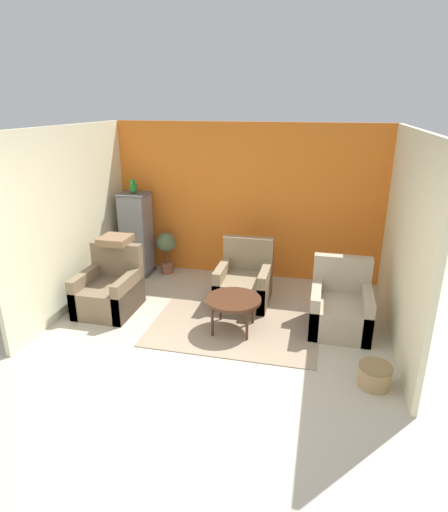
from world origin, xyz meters
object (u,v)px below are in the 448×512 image
object	(u,v)px
coffee_table	(233,301)
potted_plant	(166,246)
birdcage	(137,234)
parrot	(133,187)
armchair_right	(340,309)
armchair_middle	(244,283)
armchair_left	(110,291)
wicker_basket	(375,375)

from	to	relation	value
coffee_table	potted_plant	size ratio (longest dim) A/B	0.98
birdcage	parrot	world-z (taller)	parrot
parrot	potted_plant	world-z (taller)	parrot
armchair_right	birdcage	xyz separation A→B (m)	(-3.32, 1.19, 0.41)
armchair_middle	parrot	bearing A→B (deg)	161.26
coffee_table	armchair_left	bearing A→B (deg)	174.51
wicker_basket	birdcage	bearing A→B (deg)	147.32
potted_plant	wicker_basket	distance (m)	4.05
armchair_middle	birdcage	size ratio (longest dim) A/B	0.64
coffee_table	parrot	xyz separation A→B (m)	(-1.99, 1.55, 1.09)
parrot	birdcage	bearing A→B (deg)	-90.00
armchair_left	wicker_basket	distance (m)	3.62
wicker_basket	armchair_right	bearing A→B (deg)	106.33
armchair_left	wicker_basket	world-z (taller)	armchair_left
potted_plant	armchair_left	bearing A→B (deg)	-101.11
birdcage	wicker_basket	distance (m)	4.39
armchair_left	birdcage	bearing A→B (deg)	97.19
coffee_table	wicker_basket	distance (m)	1.87
armchair_left	coffee_table	bearing A→B (deg)	-5.49
armchair_middle	birdcage	distance (m)	2.12
parrot	wicker_basket	xyz separation A→B (m)	(3.66, -2.35, -1.37)
armchair_left	armchair_middle	xyz separation A→B (m)	(1.79, 0.71, 0.00)
parrot	potted_plant	bearing A→B (deg)	13.29
armchair_left	parrot	distance (m)	1.85
birdcage	armchair_right	bearing A→B (deg)	-19.67
armchair_middle	armchair_right	bearing A→B (deg)	-21.08
armchair_right	birdcage	size ratio (longest dim) A/B	0.64
parrot	armchair_left	bearing A→B (deg)	-82.82
armchair_left	parrot	xyz separation A→B (m)	(-0.17, 1.38, 1.22)
armchair_left	armchair_middle	size ratio (longest dim) A/B	1.00
potted_plant	wicker_basket	bearing A→B (deg)	-37.59
armchair_left	birdcage	world-z (taller)	birdcage
armchair_left	potted_plant	size ratio (longest dim) A/B	1.24
armchair_left	parrot	bearing A→B (deg)	97.18
potted_plant	birdcage	bearing A→B (deg)	-166.48
armchair_middle	potted_plant	bearing A→B (deg)	152.63
birdcage	potted_plant	xyz separation A→B (m)	(0.47, 0.11, -0.21)
coffee_table	birdcage	xyz separation A→B (m)	(-1.99, 1.55, 0.28)
parrot	wicker_basket	world-z (taller)	parrot
armchair_right	parrot	size ratio (longest dim) A/B	3.77
armchair_left	armchair_right	size ratio (longest dim) A/B	1.00
parrot	armchair_right	bearing A→B (deg)	-19.70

